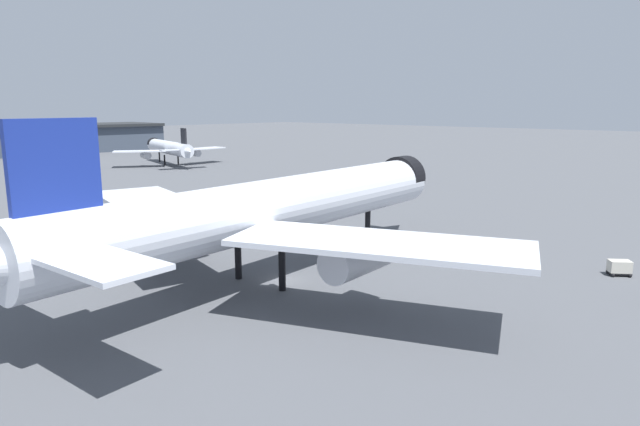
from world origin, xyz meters
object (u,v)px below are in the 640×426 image
object	(u,v)px
airliner_far_taxiway	(169,148)
baggage_cart_trailing	(619,267)
traffic_cone_near_nose	(333,211)
airliner_near_gate	(274,209)

from	to	relation	value
airliner_far_taxiway	baggage_cart_trailing	xyz separation A→B (m)	(-37.12, -148.42, -4.69)
airliner_far_taxiway	traffic_cone_near_nose	xyz separation A→B (m)	(-30.14, -98.11, -5.29)
airliner_near_gate	airliner_far_taxiway	world-z (taller)	airliner_near_gate
airliner_far_taxiway	traffic_cone_near_nose	distance (m)	102.77
baggage_cart_trailing	traffic_cone_near_nose	distance (m)	50.80
airliner_near_gate	baggage_cart_trailing	distance (m)	41.37
baggage_cart_trailing	traffic_cone_near_nose	xyz separation A→B (m)	(6.99, 50.31, -0.60)
traffic_cone_near_nose	baggage_cart_trailing	bearing A→B (deg)	-97.91
airliner_near_gate	baggage_cart_trailing	size ratio (longest dim) A/B	23.53
airliner_near_gate	baggage_cart_trailing	xyz separation A→B (m)	(27.88, -29.67, -7.33)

